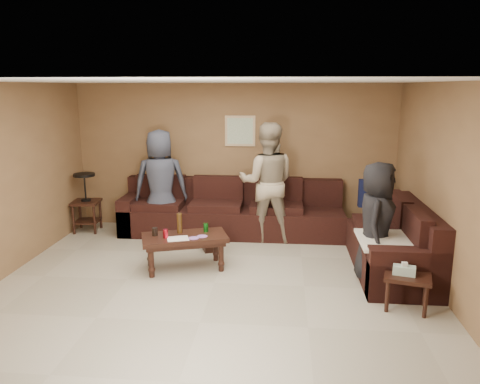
{
  "coord_description": "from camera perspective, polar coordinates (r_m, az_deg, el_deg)",
  "views": [
    {
      "loc": [
        0.84,
        -5.5,
        2.44
      ],
      "look_at": [
        0.25,
        0.85,
        1.0
      ],
      "focal_mm": 35.0,
      "sensor_mm": 36.0,
      "label": 1
    }
  ],
  "objects": [
    {
      "name": "person_left",
      "position": [
        7.83,
        -9.64,
        1.11
      ],
      "size": [
        0.97,
        0.75,
        1.77
      ],
      "primitive_type": "imported",
      "rotation": [
        0.0,
        0.0,
        3.38
      ],
      "color": "#323746",
      "rests_on": "ground"
    },
    {
      "name": "side_table_right",
      "position": [
        5.59,
        19.67,
        -9.91
      ],
      "size": [
        0.58,
        0.52,
        0.55
      ],
      "rotation": [
        0.0,
        0.0,
        -0.26
      ],
      "color": "black",
      "rests_on": "ground"
    },
    {
      "name": "coffee_table",
      "position": [
        6.42,
        -6.79,
        -5.89
      ],
      "size": [
        1.25,
        0.89,
        0.75
      ],
      "rotation": [
        0.0,
        0.0,
        0.32
      ],
      "color": "black",
      "rests_on": "ground"
    },
    {
      "name": "sectional_sofa",
      "position": [
        7.33,
        4.9,
        -4.09
      ],
      "size": [
        4.65,
        2.9,
        0.97
      ],
      "color": "black",
      "rests_on": "ground"
    },
    {
      "name": "waste_bin",
      "position": [
        7.15,
        -3.52,
        -6.01
      ],
      "size": [
        0.31,
        0.31,
        0.29
      ],
      "primitive_type": "cube",
      "rotation": [
        0.0,
        0.0,
        0.37
      ],
      "color": "black",
      "rests_on": "ground"
    },
    {
      "name": "person_middle",
      "position": [
        7.47,
        3.31,
        1.2
      ],
      "size": [
        0.93,
        0.73,
        1.9
      ],
      "primitive_type": "imported",
      "rotation": [
        0.0,
        0.0,
        3.15
      ],
      "color": "gray",
      "rests_on": "ground"
    },
    {
      "name": "room",
      "position": [
        5.61,
        -3.36,
        4.74
      ],
      "size": [
        5.6,
        5.5,
        2.5
      ],
      "color": "#ABA590",
      "rests_on": "ground"
    },
    {
      "name": "person_right",
      "position": [
        6.15,
        16.28,
        -3.56
      ],
      "size": [
        0.68,
        0.86,
        1.54
      ],
      "primitive_type": "imported",
      "rotation": [
        0.0,
        0.0,
        1.29
      ],
      "color": "black",
      "rests_on": "ground"
    },
    {
      "name": "wall_art",
      "position": [
        8.04,
        0.02,
        7.46
      ],
      "size": [
        0.52,
        0.04,
        0.52
      ],
      "color": "tan",
      "rests_on": "ground"
    },
    {
      "name": "end_table_left",
      "position": [
        8.4,
        -18.26,
        -1.08
      ],
      "size": [
        0.48,
        0.48,
        1.01
      ],
      "rotation": [
        0.0,
        0.0,
        0.1
      ],
      "color": "black",
      "rests_on": "ground"
    }
  ]
}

